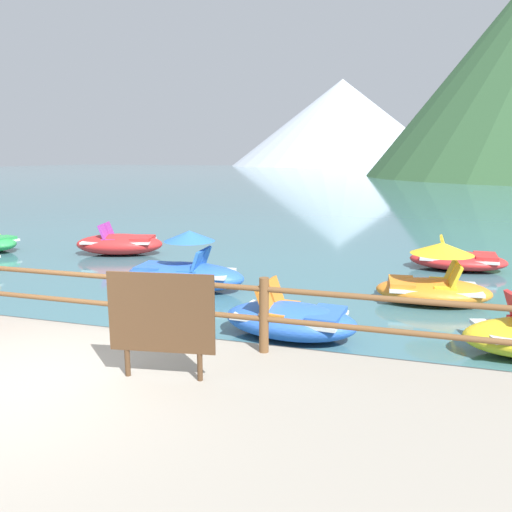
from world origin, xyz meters
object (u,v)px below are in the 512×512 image
sign_board (161,315)px  pedal_boat_0 (185,271)px  pedal_boat_1 (434,283)px  pedal_boat_5 (291,319)px  pedal_boat_6 (458,260)px  pedal_boat_2 (120,244)px

sign_board → pedal_boat_0: (-2.00, 4.86, -0.72)m
sign_board → pedal_boat_1: bearing=60.8°
pedal_boat_0 → pedal_boat_5: size_ratio=1.20×
pedal_boat_5 → pedal_boat_6: pedal_boat_5 is taller
sign_board → pedal_boat_5: size_ratio=0.54×
pedal_boat_0 → pedal_boat_1: (5.00, 0.52, -0.02)m
pedal_boat_2 → pedal_boat_5: size_ratio=1.23×
pedal_boat_1 → pedal_boat_6: size_ratio=0.95×
pedal_boat_2 → pedal_boat_6: 9.22m
pedal_boat_0 → pedal_boat_5: pedal_boat_0 is taller
pedal_boat_5 → pedal_boat_6: 6.63m
sign_board → pedal_boat_5: (0.79, 2.74, -0.84)m
pedal_boat_1 → pedal_boat_6: (0.70, 3.32, -0.15)m
pedal_boat_0 → pedal_boat_6: 6.88m
pedal_boat_5 → pedal_boat_6: bearing=64.0°
sign_board → pedal_boat_2: sign_board is taller
sign_board → pedal_boat_6: sign_board is taller
pedal_boat_0 → pedal_boat_6: pedal_boat_0 is taller
pedal_boat_1 → pedal_boat_2: (-8.49, 2.58, -0.08)m
sign_board → pedal_boat_5: sign_board is taller
pedal_boat_1 → pedal_boat_2: bearing=163.1°
pedal_boat_0 → pedal_boat_2: (-3.48, 3.11, -0.10)m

